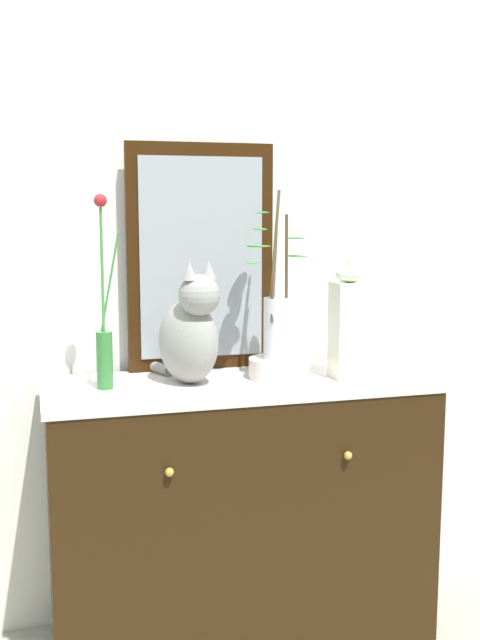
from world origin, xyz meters
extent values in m
plane|color=gray|center=(0.00, 0.00, 0.00)|extent=(6.00, 6.00, 0.00)
cube|color=silver|center=(0.00, 0.29, 1.30)|extent=(4.40, 0.08, 2.60)
cube|color=black|center=(0.00, 0.00, 0.40)|extent=(1.13, 0.42, 0.81)
cube|color=silver|center=(0.00, 0.00, 0.82)|extent=(1.15, 0.43, 0.02)
sphere|color=#B79338|center=(-0.25, -0.22, 0.65)|extent=(0.02, 0.02, 0.02)
sphere|color=#B79338|center=(0.25, -0.22, 0.65)|extent=(0.02, 0.02, 0.02)
cube|color=black|center=(-0.07, 0.19, 1.18)|extent=(0.46, 0.03, 0.70)
cube|color=gray|center=(-0.07, 0.18, 1.18)|extent=(0.39, 0.01, 0.62)
ellipsoid|color=gray|center=(-0.15, 0.01, 0.95)|extent=(0.22, 0.25, 0.24)
sphere|color=gray|center=(-0.13, -0.04, 1.09)|extent=(0.12, 0.12, 0.12)
cone|color=gray|center=(-0.10, -0.03, 1.16)|extent=(0.04, 0.04, 0.05)
cone|color=gray|center=(-0.16, -0.06, 1.16)|extent=(0.04, 0.04, 0.05)
cylinder|color=gray|center=(-0.22, 0.18, 0.85)|extent=(0.09, 0.16, 0.03)
cylinder|color=#317333|center=(-0.39, 0.00, 0.91)|extent=(0.05, 0.05, 0.16)
cylinder|color=#3C8337|center=(-0.39, 0.00, 1.17)|extent=(0.01, 0.01, 0.34)
sphere|color=#A41F24|center=(-0.39, 0.00, 1.36)|extent=(0.04, 0.04, 0.04)
cylinder|color=#337D34|center=(-0.37, 0.00, 1.13)|extent=(0.06, 0.01, 0.27)
cylinder|color=silver|center=(0.12, 0.00, 0.86)|extent=(0.18, 0.18, 0.06)
cylinder|color=silver|center=(0.12, 0.00, 0.98)|extent=(0.09, 0.09, 0.18)
cylinder|color=#4C3722|center=(0.14, -0.01, 1.16)|extent=(0.02, 0.04, 0.32)
ellipsoid|color=#368430|center=(0.17, -0.02, 1.20)|extent=(0.07, 0.08, 0.01)
ellipsoid|color=#328A3F|center=(0.16, -0.02, 1.25)|extent=(0.06, 0.08, 0.01)
cylinder|color=#503322|center=(0.10, 0.00, 1.15)|extent=(0.04, 0.08, 0.28)
ellipsoid|color=#39883C|center=(0.04, 0.01, 1.18)|extent=(0.07, 0.08, 0.01)
ellipsoid|color=#3C8B37|center=(0.05, 0.03, 1.23)|extent=(0.04, 0.07, 0.01)
cylinder|color=#483F28|center=(0.11, 0.01, 1.20)|extent=(0.05, 0.06, 0.39)
ellipsoid|color=#3C8A33|center=(0.06, 0.03, 1.22)|extent=(0.08, 0.05, 0.01)
ellipsoid|color=#428832|center=(0.08, 0.05, 1.27)|extent=(0.04, 0.07, 0.01)
ellipsoid|color=#3D7D40|center=(0.08, 0.05, 1.32)|extent=(0.07, 0.08, 0.01)
cube|color=silver|center=(0.32, -0.05, 0.98)|extent=(0.09, 0.09, 0.29)
ellipsoid|color=silver|center=(0.32, -0.05, 1.14)|extent=(0.08, 0.08, 0.05)
sphere|color=silver|center=(0.32, -0.05, 1.18)|extent=(0.02, 0.02, 0.02)
camera|label=1|loc=(-0.58, -2.09, 1.33)|focal=42.20mm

